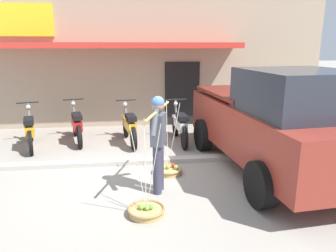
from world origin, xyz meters
TOP-DOWN VIEW (x-y plane):
  - ground_plane at (0.00, 0.00)m, footprint 90.00×90.00m
  - sidewalk_curb at (0.00, 0.70)m, footprint 20.00×0.24m
  - fruit_vendor at (0.15, -0.70)m, footprint 0.56×1.58m
  - fruit_basket_left_side at (-0.11, -1.48)m, footprint 0.58×0.58m
  - fruit_basket_right_side at (0.41, 0.08)m, footprint 0.58×0.58m
  - motorcycle_nearest_shop at (-2.80, 2.14)m, footprint 0.67×1.77m
  - motorcycle_second_in_row at (-1.72, 2.52)m, footprint 0.64×1.78m
  - motorcycle_third_in_row at (-0.34, 2.21)m, footprint 0.54×1.81m
  - motorcycle_end_of_row at (0.98, 2.14)m, footprint 0.54×1.82m
  - parked_truck at (2.53, -0.05)m, footprint 2.47×4.85m
  - storefront_building at (-0.60, 6.61)m, footprint 13.00×6.00m

SIDE VIEW (x-z plane):
  - ground_plane at x=0.00m, z-range 0.00..0.00m
  - sidewalk_curb at x=0.00m, z-range 0.00..0.10m
  - fruit_basket_left_side at x=-0.11m, z-range -0.65..0.80m
  - fruit_basket_right_side at x=0.41m, z-range -0.65..0.80m
  - motorcycle_nearest_shop at x=-2.80m, z-range -0.09..1.00m
  - motorcycle_second_in_row at x=-1.72m, z-range -0.09..1.00m
  - motorcycle_third_in_row at x=-0.34m, z-range -0.09..1.00m
  - motorcycle_end_of_row at x=0.98m, z-range -0.09..1.00m
  - fruit_vendor at x=0.15m, z-range 0.13..1.83m
  - parked_truck at x=2.53m, z-range -0.02..2.08m
  - storefront_building at x=-0.60m, z-range 0.00..4.20m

